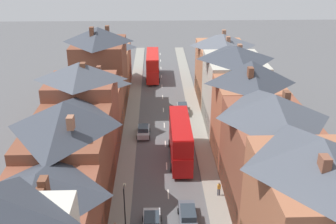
{
  "coord_description": "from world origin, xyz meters",
  "views": [
    {
      "loc": [
        -1.25,
        -12.57,
        25.84
      ],
      "look_at": [
        0.66,
        44.53,
        1.13
      ],
      "focal_mm": 42.0,
      "sensor_mm": 36.0,
      "label": 1
    }
  ],
  "objects_px": {
    "car_parked_left_a": "(143,131)",
    "pedestrian_far_left": "(219,188)",
    "double_decker_bus_lead": "(153,65)",
    "double_decker_bus_mid_street": "(180,139)",
    "car_near_silver": "(188,216)",
    "car_parked_right_a": "(182,108)",
    "street_lamp": "(125,208)",
    "car_mid_black": "(152,223)"
  },
  "relations": [
    {
      "from": "car_parked_left_a",
      "to": "pedestrian_far_left",
      "type": "relative_size",
      "value": 2.38
    },
    {
      "from": "double_decker_bus_lead",
      "to": "street_lamp",
      "type": "distance_m",
      "value": 47.68
    },
    {
      "from": "double_decker_bus_mid_street",
      "to": "pedestrian_far_left",
      "type": "xyz_separation_m",
      "value": [
        3.77,
        -8.42,
        -1.78
      ]
    },
    {
      "from": "car_parked_right_a",
      "to": "double_decker_bus_lead",
      "type": "bearing_deg",
      "value": 105.0
    },
    {
      "from": "double_decker_bus_lead",
      "to": "car_parked_left_a",
      "type": "xyz_separation_m",
      "value": [
        -1.29,
        -26.44,
        -2.0
      ]
    },
    {
      "from": "double_decker_bus_mid_street",
      "to": "car_mid_black",
      "type": "bearing_deg",
      "value": -104.67
    },
    {
      "from": "double_decker_bus_lead",
      "to": "pedestrian_far_left",
      "type": "bearing_deg",
      "value": -79.93
    },
    {
      "from": "car_parked_right_a",
      "to": "car_mid_black",
      "type": "height_order",
      "value": "car_mid_black"
    },
    {
      "from": "car_parked_left_a",
      "to": "double_decker_bus_mid_street",
      "type": "bearing_deg",
      "value": -53.53
    },
    {
      "from": "car_near_silver",
      "to": "car_mid_black",
      "type": "relative_size",
      "value": 1.16
    },
    {
      "from": "double_decker_bus_lead",
      "to": "car_parked_left_a",
      "type": "distance_m",
      "value": 26.55
    },
    {
      "from": "car_mid_black",
      "to": "pedestrian_far_left",
      "type": "distance_m",
      "value": 9.07
    },
    {
      "from": "car_parked_left_a",
      "to": "car_near_silver",
      "type": "bearing_deg",
      "value": -75.81
    },
    {
      "from": "car_parked_left_a",
      "to": "car_mid_black",
      "type": "relative_size",
      "value": 0.97
    },
    {
      "from": "double_decker_bus_mid_street",
      "to": "car_parked_right_a",
      "type": "relative_size",
      "value": 2.5
    },
    {
      "from": "car_near_silver",
      "to": "car_parked_left_a",
      "type": "height_order",
      "value": "car_near_silver"
    },
    {
      "from": "car_near_silver",
      "to": "pedestrian_far_left",
      "type": "height_order",
      "value": "pedestrian_far_left"
    },
    {
      "from": "pedestrian_far_left",
      "to": "street_lamp",
      "type": "distance_m",
      "value": 11.77
    },
    {
      "from": "double_decker_bus_lead",
      "to": "car_near_silver",
      "type": "height_order",
      "value": "double_decker_bus_lead"
    },
    {
      "from": "car_parked_right_a",
      "to": "street_lamp",
      "type": "height_order",
      "value": "street_lamp"
    },
    {
      "from": "pedestrian_far_left",
      "to": "street_lamp",
      "type": "xyz_separation_m",
      "value": [
        -9.81,
        -6.13,
        2.21
      ]
    },
    {
      "from": "car_near_silver",
      "to": "pedestrian_far_left",
      "type": "relative_size",
      "value": 2.85
    },
    {
      "from": "car_near_silver",
      "to": "double_decker_bus_lead",
      "type": "bearing_deg",
      "value": 94.5
    },
    {
      "from": "double_decker_bus_lead",
      "to": "car_parked_left_a",
      "type": "relative_size",
      "value": 2.82
    },
    {
      "from": "double_decker_bus_lead",
      "to": "pedestrian_far_left",
      "type": "relative_size",
      "value": 6.71
    },
    {
      "from": "car_mid_black",
      "to": "pedestrian_far_left",
      "type": "relative_size",
      "value": 2.46
    },
    {
      "from": "car_parked_right_a",
      "to": "street_lamp",
      "type": "relative_size",
      "value": 0.79
    },
    {
      "from": "double_decker_bus_mid_street",
      "to": "car_near_silver",
      "type": "height_order",
      "value": "double_decker_bus_mid_street"
    },
    {
      "from": "double_decker_bus_lead",
      "to": "car_parked_right_a",
      "type": "height_order",
      "value": "double_decker_bus_lead"
    },
    {
      "from": "car_parked_left_a",
      "to": "pedestrian_far_left",
      "type": "xyz_separation_m",
      "value": [
        8.66,
        -15.04,
        0.21
      ]
    },
    {
      "from": "double_decker_bus_mid_street",
      "to": "car_parked_left_a",
      "type": "relative_size",
      "value": 2.82
    },
    {
      "from": "pedestrian_far_left",
      "to": "car_near_silver",
      "type": "bearing_deg",
      "value": -130.86
    },
    {
      "from": "double_decker_bus_mid_street",
      "to": "street_lamp",
      "type": "relative_size",
      "value": 1.96
    },
    {
      "from": "car_near_silver",
      "to": "car_parked_left_a",
      "type": "bearing_deg",
      "value": 104.19
    },
    {
      "from": "double_decker_bus_lead",
      "to": "street_lamp",
      "type": "bearing_deg",
      "value": -92.93
    },
    {
      "from": "car_parked_left_a",
      "to": "car_mid_black",
      "type": "xyz_separation_m",
      "value": [
        1.3,
        -20.33,
        0.03
      ]
    },
    {
      "from": "car_parked_left_a",
      "to": "car_mid_black",
      "type": "bearing_deg",
      "value": -86.34
    },
    {
      "from": "car_parked_right_a",
      "to": "pedestrian_far_left",
      "type": "xyz_separation_m",
      "value": [
        2.46,
        -23.16,
        0.2
      ]
    },
    {
      "from": "double_decker_bus_lead",
      "to": "double_decker_bus_mid_street",
      "type": "bearing_deg",
      "value": -83.79
    },
    {
      "from": "car_near_silver",
      "to": "car_parked_right_a",
      "type": "xyz_separation_m",
      "value": [
        1.3,
        27.5,
        0.01
      ]
    },
    {
      "from": "double_decker_bus_lead",
      "to": "car_mid_black",
      "type": "height_order",
      "value": "double_decker_bus_lead"
    },
    {
      "from": "car_parked_left_a",
      "to": "pedestrian_far_left",
      "type": "bearing_deg",
      "value": -60.08
    }
  ]
}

